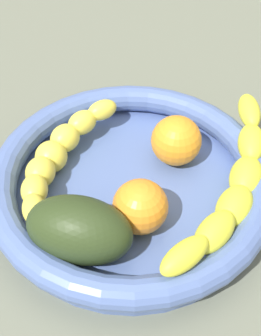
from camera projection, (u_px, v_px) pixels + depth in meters
The scene contains 7 objects.
kitchen_counter at pixel (130, 206), 51.50cm from camera, with size 120.00×120.00×3.00cm, color #5F6455.
fruit_bowl at pixel (130, 182), 48.68cm from camera, with size 29.44×29.44×4.61cm.
banana_draped_left at pixel (58, 155), 49.34cm from camera, with size 18.32×9.95×4.11cm.
banana_draped_right at pixel (234, 185), 45.72cm from camera, with size 25.06×10.99×4.53cm.
orange_front at pixel (140, 207), 44.08cm from camera, with size 5.37×5.37×5.37cm, color orange.
orange_mid_left at pixel (176, 141), 50.24cm from camera, with size 5.49×5.49×5.49cm, color orange.
avocado_dark at pixel (79, 230), 41.79cm from camera, with size 9.90×6.11×6.30cm, color #283719.
Camera 1 is at (23.43, 22.28, 41.80)cm, focal length 50.00 mm.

